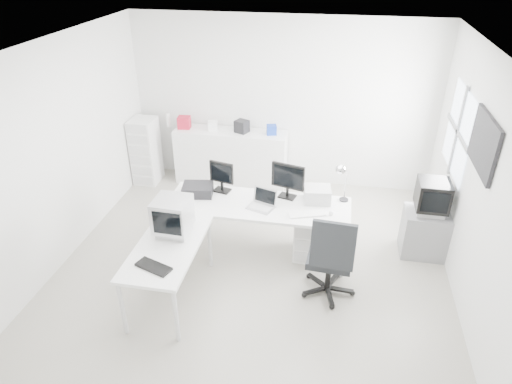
% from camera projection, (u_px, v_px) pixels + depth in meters
% --- Properties ---
extents(floor, '(5.00, 5.00, 0.01)m').
position_uv_depth(floor, '(253.00, 265.00, 6.06)').
color(floor, beige).
rests_on(floor, ground).
extents(ceiling, '(5.00, 5.00, 0.01)m').
position_uv_depth(ceiling, '(252.00, 49.00, 4.68)').
color(ceiling, white).
rests_on(ceiling, back_wall).
extents(back_wall, '(5.00, 0.02, 2.80)m').
position_uv_depth(back_wall, '(282.00, 104.00, 7.51)').
color(back_wall, silver).
rests_on(back_wall, floor).
extents(left_wall, '(0.02, 5.00, 2.80)m').
position_uv_depth(left_wall, '(59.00, 154.00, 5.77)').
color(left_wall, silver).
rests_on(left_wall, floor).
extents(right_wall, '(0.02, 5.00, 2.80)m').
position_uv_depth(right_wall, '(478.00, 190.00, 4.97)').
color(right_wall, silver).
rests_on(right_wall, floor).
extents(window, '(0.02, 1.20, 1.10)m').
position_uv_depth(window, '(458.00, 132.00, 5.90)').
color(window, white).
rests_on(window, right_wall).
extents(wall_picture, '(0.04, 0.90, 0.60)m').
position_uv_depth(wall_picture, '(484.00, 144.00, 4.81)').
color(wall_picture, black).
rests_on(wall_picture, right_wall).
extents(main_desk, '(2.40, 0.80, 0.75)m').
position_uv_depth(main_desk, '(258.00, 228.00, 6.15)').
color(main_desk, silver).
rests_on(main_desk, floor).
extents(side_desk, '(0.70, 1.40, 0.75)m').
position_uv_depth(side_desk, '(170.00, 272.00, 5.35)').
color(side_desk, silver).
rests_on(side_desk, floor).
extents(drawer_pedestal, '(0.40, 0.50, 0.60)m').
position_uv_depth(drawer_pedestal, '(310.00, 236.00, 6.12)').
color(drawer_pedestal, silver).
rests_on(drawer_pedestal, floor).
extents(inkjet_printer, '(0.45, 0.37, 0.14)m').
position_uv_depth(inkjet_printer, '(198.00, 190.00, 6.16)').
color(inkjet_printer, black).
rests_on(inkjet_printer, main_desk).
extents(lcd_monitor_small, '(0.38, 0.27, 0.43)m').
position_uv_depth(lcd_monitor_small, '(222.00, 177.00, 6.17)').
color(lcd_monitor_small, black).
rests_on(lcd_monitor_small, main_desk).
extents(lcd_monitor_large, '(0.49, 0.29, 0.47)m').
position_uv_depth(lcd_monitor_large, '(288.00, 181.00, 6.01)').
color(lcd_monitor_large, black).
rests_on(lcd_monitor_large, main_desk).
extents(laptop, '(0.40, 0.41, 0.21)m').
position_uv_depth(laptop, '(261.00, 201.00, 5.82)').
color(laptop, '#B7B7BA').
rests_on(laptop, main_desk).
extents(white_keyboard, '(0.48, 0.28, 0.02)m').
position_uv_depth(white_keyboard, '(307.00, 214.00, 5.73)').
color(white_keyboard, silver).
rests_on(white_keyboard, main_desk).
extents(white_mouse, '(0.06, 0.06, 0.06)m').
position_uv_depth(white_mouse, '(331.00, 213.00, 5.72)').
color(white_mouse, silver).
rests_on(white_mouse, main_desk).
extents(laser_printer, '(0.38, 0.33, 0.20)m').
position_uv_depth(laser_printer, '(317.00, 194.00, 5.99)').
color(laser_printer, '#BBBBBB').
rests_on(laser_printer, main_desk).
extents(desk_lamp, '(0.17, 0.17, 0.49)m').
position_uv_depth(desk_lamp, '(345.00, 184.00, 5.93)').
color(desk_lamp, silver).
rests_on(desk_lamp, main_desk).
extents(crt_monitor, '(0.38, 0.38, 0.42)m').
position_uv_depth(crt_monitor, '(173.00, 218.00, 5.28)').
color(crt_monitor, '#B7B7BA').
rests_on(crt_monitor, side_desk).
extents(black_keyboard, '(0.43, 0.29, 0.03)m').
position_uv_depth(black_keyboard, '(154.00, 267.00, 4.82)').
color(black_keyboard, black).
rests_on(black_keyboard, side_desk).
extents(office_chair, '(0.71, 0.71, 1.15)m').
position_uv_depth(office_chair, '(330.00, 253.00, 5.33)').
color(office_chair, '#26282B').
rests_on(office_chair, floor).
extents(tv_cabinet, '(0.59, 0.48, 0.64)m').
position_uv_depth(tv_cabinet, '(425.00, 233.00, 6.14)').
color(tv_cabinet, slate).
rests_on(tv_cabinet, floor).
extents(crt_tv, '(0.50, 0.48, 0.45)m').
position_uv_depth(crt_tv, '(432.00, 198.00, 5.88)').
color(crt_tv, black).
rests_on(crt_tv, tv_cabinet).
extents(sideboard, '(1.90, 0.48, 0.95)m').
position_uv_depth(sideboard, '(231.00, 157.00, 7.87)').
color(sideboard, silver).
rests_on(sideboard, floor).
extents(clutter_box_a, '(0.22, 0.20, 0.20)m').
position_uv_depth(clutter_box_a, '(184.00, 122.00, 7.72)').
color(clutter_box_a, '#B1192E').
rests_on(clutter_box_a, sideboard).
extents(clutter_box_b, '(0.19, 0.17, 0.16)m').
position_uv_depth(clutter_box_b, '(213.00, 126.00, 7.65)').
color(clutter_box_b, silver).
rests_on(clutter_box_b, sideboard).
extents(clutter_box_c, '(0.26, 0.25, 0.20)m').
position_uv_depth(clutter_box_c, '(242.00, 126.00, 7.56)').
color(clutter_box_c, black).
rests_on(clutter_box_c, sideboard).
extents(clutter_box_d, '(0.19, 0.17, 0.16)m').
position_uv_depth(clutter_box_d, '(272.00, 130.00, 7.49)').
color(clutter_box_d, '#16369F').
rests_on(clutter_box_d, sideboard).
extents(clutter_bottle, '(0.07, 0.07, 0.22)m').
position_uv_depth(clutter_bottle, '(168.00, 120.00, 7.80)').
color(clutter_bottle, silver).
rests_on(clutter_bottle, sideboard).
extents(filing_cabinet, '(0.40, 0.48, 1.14)m').
position_uv_depth(filing_cabinet, '(146.00, 151.00, 7.86)').
color(filing_cabinet, silver).
rests_on(filing_cabinet, floor).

